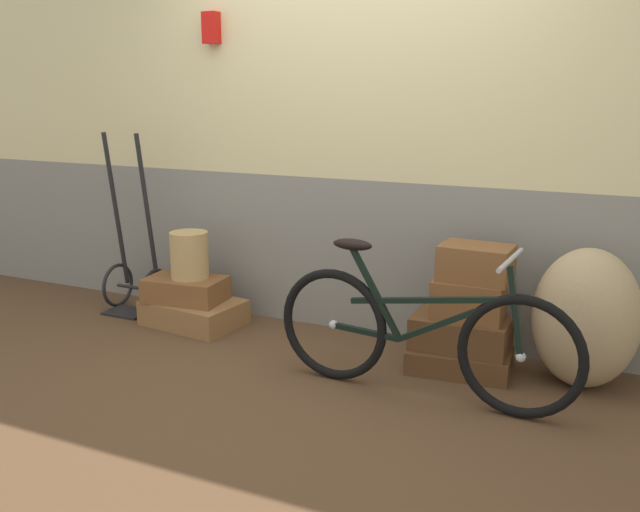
% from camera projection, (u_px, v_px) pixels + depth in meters
% --- Properties ---
extents(ground, '(9.78, 5.20, 0.06)m').
position_uv_depth(ground, '(307.00, 376.00, 3.97)').
color(ground, '#513823').
extents(station_building, '(7.78, 0.74, 2.96)m').
position_uv_depth(station_building, '(368.00, 100.00, 4.35)').
color(station_building, gray).
rests_on(station_building, ground).
extents(suitcase_0, '(0.68, 0.50, 0.17)m').
position_uv_depth(suitcase_0, '(194.00, 313.00, 4.72)').
color(suitcase_0, olive).
rests_on(suitcase_0, ground).
extents(suitcase_1, '(0.54, 0.37, 0.16)m').
position_uv_depth(suitcase_1, '(186.00, 289.00, 4.69)').
color(suitcase_1, brown).
rests_on(suitcase_1, suitcase_0).
extents(suitcase_2, '(0.59, 0.43, 0.13)m').
position_uv_depth(suitcase_2, '(460.00, 359.00, 3.97)').
color(suitcase_2, brown).
rests_on(suitcase_2, ground).
extents(suitcase_3, '(0.54, 0.34, 0.18)m').
position_uv_depth(suitcase_3, '(461.00, 333.00, 3.93)').
color(suitcase_3, brown).
rests_on(suitcase_3, suitcase_2).
extents(suitcase_4, '(0.39, 0.27, 0.22)m').
position_uv_depth(suitcase_4, '(469.00, 300.00, 3.87)').
color(suitcase_4, brown).
rests_on(suitcase_4, suitcase_3).
extents(suitcase_5, '(0.39, 0.28, 0.20)m').
position_uv_depth(suitcase_5, '(476.00, 263.00, 3.83)').
color(suitcase_5, brown).
rests_on(suitcase_5, suitcase_4).
extents(wicker_basket, '(0.25, 0.25, 0.31)m').
position_uv_depth(wicker_basket, '(189.00, 255.00, 4.63)').
color(wicker_basket, tan).
rests_on(wicker_basket, suitcase_1).
extents(luggage_trolley, '(0.37, 0.38, 1.27)m').
position_uv_depth(luggage_trolley, '(134.00, 271.00, 4.99)').
color(luggage_trolley, black).
rests_on(luggage_trolley, ground).
extents(burlap_sack, '(0.56, 0.47, 0.76)m').
position_uv_depth(burlap_sack, '(586.00, 318.00, 3.69)').
color(burlap_sack, tan).
rests_on(burlap_sack, ground).
extents(bicycle, '(1.62, 0.46, 0.80)m').
position_uv_depth(bicycle, '(420.00, 335.00, 3.57)').
color(bicycle, black).
rests_on(bicycle, ground).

